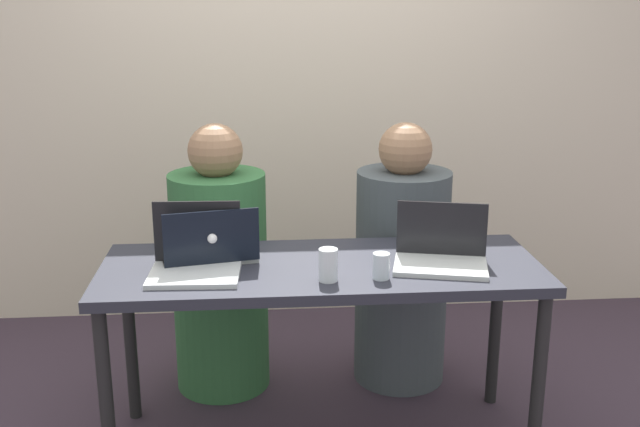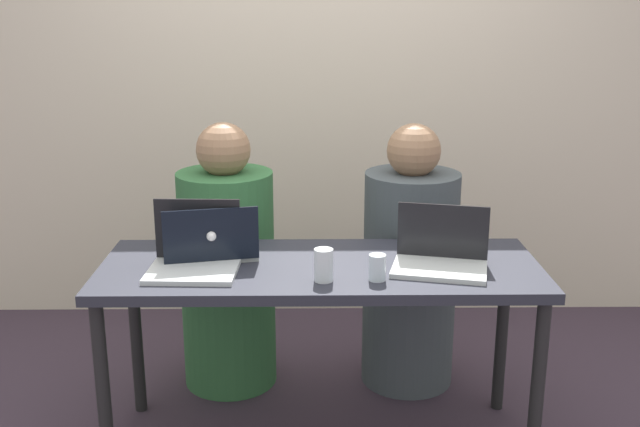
% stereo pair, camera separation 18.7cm
% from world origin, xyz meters
% --- Properties ---
extents(back_wall, '(4.50, 0.10, 2.32)m').
position_xyz_m(back_wall, '(0.00, 1.40, 1.16)').
color(back_wall, beige).
rests_on(back_wall, ground).
extents(desk, '(1.64, 0.61, 0.75)m').
position_xyz_m(desk, '(0.00, 0.00, 0.68)').
color(desk, '#272832').
rests_on(desk, ground).
extents(person_on_left, '(0.49, 0.49, 1.20)m').
position_xyz_m(person_on_left, '(-0.41, 0.52, 0.53)').
color(person_on_left, '#306638').
rests_on(person_on_left, ground).
extents(person_on_right, '(0.48, 0.48, 1.20)m').
position_xyz_m(person_on_right, '(0.41, 0.52, 0.53)').
color(person_on_right, '#424A4F').
rests_on(person_on_right, ground).
extents(laptop_back_left, '(0.39, 0.29, 0.22)m').
position_xyz_m(laptop_back_left, '(-0.42, 0.07, 0.80)').
color(laptop_back_left, '#B2B9B4').
rests_on(laptop_back_left, desk).
extents(laptop_front_left, '(0.33, 0.29, 0.24)m').
position_xyz_m(laptop_front_left, '(-0.46, -0.05, 0.81)').
color(laptop_front_left, silver).
rests_on(laptop_front_left, desk).
extents(laptop_front_right, '(0.38, 0.30, 0.22)m').
position_xyz_m(laptop_front_right, '(0.44, -0.04, 0.80)').
color(laptop_front_right, silver).
rests_on(laptop_front_right, desk).
extents(water_glass_center, '(0.07, 0.07, 0.12)m').
position_xyz_m(water_glass_center, '(0.01, -0.17, 0.80)').
color(water_glass_center, white).
rests_on(water_glass_center, desk).
extents(water_glass_right, '(0.06, 0.06, 0.09)m').
position_xyz_m(water_glass_right, '(0.20, -0.16, 0.79)').
color(water_glass_right, silver).
rests_on(water_glass_right, desk).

